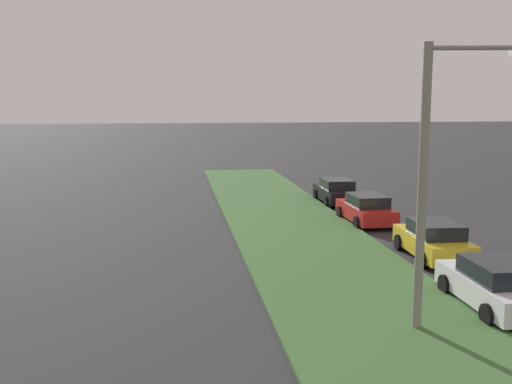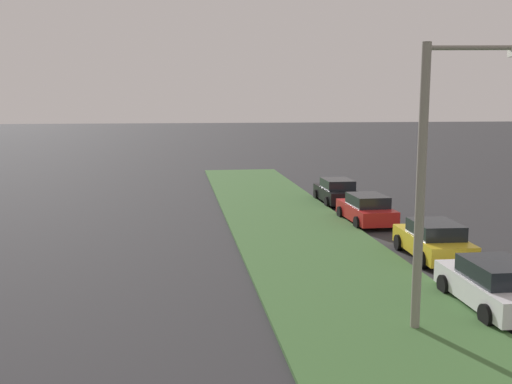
% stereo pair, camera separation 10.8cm
% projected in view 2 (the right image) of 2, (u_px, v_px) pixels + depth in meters
% --- Properties ---
extents(grass_median, '(60.00, 6.00, 0.12)m').
position_uv_depth(grass_median, '(327.00, 264.00, 21.92)').
color(grass_median, '#3D6633').
rests_on(grass_median, ground).
extents(parked_car_white, '(4.34, 2.09, 1.47)m').
position_uv_depth(parked_car_white, '(494.00, 285.00, 17.30)').
color(parked_car_white, silver).
rests_on(parked_car_white, ground).
extents(parked_car_yellow, '(4.38, 2.17, 1.47)m').
position_uv_depth(parked_car_yellow, '(433.00, 240.00, 22.86)').
color(parked_car_yellow, gold).
rests_on(parked_car_yellow, ground).
extents(parked_car_red, '(4.34, 2.10, 1.47)m').
position_uv_depth(parked_car_red, '(366.00, 209.00, 29.37)').
color(parked_car_red, red).
rests_on(parked_car_red, ground).
extents(parked_car_black, '(4.30, 2.02, 1.47)m').
position_uv_depth(parked_car_black, '(337.00, 192.00, 35.10)').
color(parked_car_black, black).
rests_on(parked_car_black, ground).
extents(streetlight, '(0.73, 2.86, 7.50)m').
position_uv_depth(streetlight, '(436.00, 167.00, 15.07)').
color(streetlight, gray).
rests_on(streetlight, ground).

